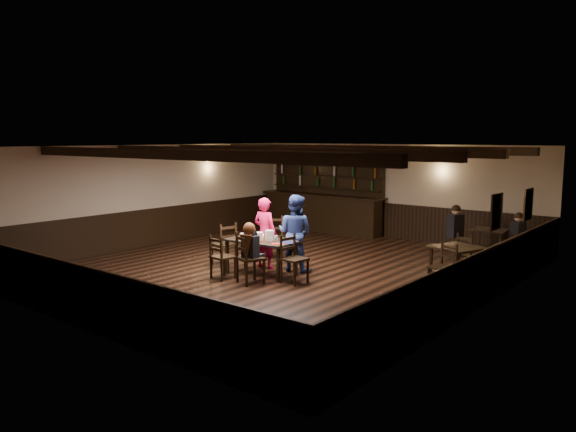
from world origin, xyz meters
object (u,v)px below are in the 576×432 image
Objects in this scene: woman_pink at (265,233)px; cake at (245,236)px; chair_near_right at (246,254)px; bar_counter at (323,208)px; chair_near_left at (220,254)px; man_blue at (295,233)px; dining_table at (261,244)px.

cake is (-0.10, -0.55, 0.00)m from woman_pink.
chair_near_right is at bearing -45.27° from cake.
chair_near_right reaches higher than cake.
chair_near_right is 6.69m from bar_counter.
chair_near_right is at bearing 5.71° from chair_near_left.
bar_counter is (-1.89, 4.90, -0.07)m from woman_pink.
bar_counter reaches higher than man_blue.
woman_pink is (-0.64, 1.29, 0.19)m from chair_near_right.
chair_near_right is at bearing 112.29° from woman_pink.
chair_near_left is 0.69m from chair_near_right.
bar_counter is (-2.58, 4.70, -0.11)m from man_blue.
chair_near_left is at bearing 54.11° from man_blue.
woman_pink is at bearing 5.33° from man_blue.
man_blue is at bearing -167.99° from woman_pink.
chair_near_right is 1.51m from man_blue.
cake is at bearing -179.80° from dining_table.
man_blue is at bearing 64.78° from chair_near_left.
dining_table is 5.45× the size of cake.
bar_counter is at bearing 106.40° from chair_near_left.
chair_near_left is 0.55× the size of man_blue.
man_blue reaches higher than cake.
woman_pink reaches higher than cake.
cake is (-0.74, 0.74, 0.19)m from chair_near_right.
bar_counter reaches higher than chair_near_right.
dining_table is 0.92m from chair_near_left.
woman_pink is at bearing 116.27° from chair_near_right.
chair_near_right is 0.61× the size of man_blue.
dining_table is 1.67× the size of chair_near_left.
bar_counter is (-2.25, 5.45, 0.06)m from dining_table.
dining_table is 0.91× the size of man_blue.
man_blue is at bearing -61.28° from bar_counter.
woman_pink is at bearing 88.18° from chair_near_left.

